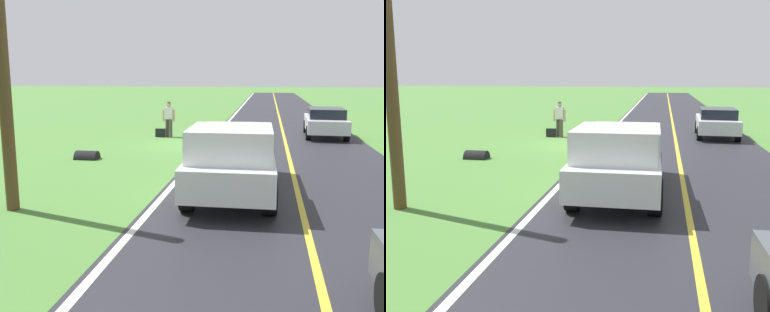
# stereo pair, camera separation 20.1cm
# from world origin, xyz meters

# --- Properties ---
(ground_plane) EXTENTS (200.00, 200.00, 0.00)m
(ground_plane) POSITION_xyz_m (0.00, 0.00, 0.00)
(ground_plane) COLOR #4C7F38
(road_surface) EXTENTS (7.03, 120.00, 0.00)m
(road_surface) POSITION_xyz_m (-4.15, 0.00, 0.00)
(road_surface) COLOR #28282D
(road_surface) RESTS_ON ground
(lane_edge_line) EXTENTS (0.16, 117.60, 0.00)m
(lane_edge_line) POSITION_xyz_m (-0.81, 0.00, 0.01)
(lane_edge_line) COLOR silver
(lane_edge_line) RESTS_ON ground
(lane_centre_line) EXTENTS (0.14, 117.60, 0.00)m
(lane_centre_line) POSITION_xyz_m (-4.15, 0.00, 0.01)
(lane_centre_line) COLOR gold
(lane_centre_line) RESTS_ON ground
(hitchhiker_walking) EXTENTS (0.62, 0.51, 1.75)m
(hitchhiker_walking) POSITION_xyz_m (1.41, -2.42, 0.98)
(hitchhiker_walking) COLOR #4C473D
(hitchhiker_walking) RESTS_ON ground
(suitcase_carried) EXTENTS (0.46, 0.20, 0.41)m
(suitcase_carried) POSITION_xyz_m (1.83, -2.34, 0.21)
(suitcase_carried) COLOR black
(suitcase_carried) RESTS_ON ground
(pickup_truck_passing) EXTENTS (2.17, 5.43, 1.82)m
(pickup_truck_passing) POSITION_xyz_m (-2.51, 7.69, 0.97)
(pickup_truck_passing) COLOR silver
(pickup_truck_passing) RESTS_ON ground
(sedan_near_oncoming) EXTENTS (2.06, 4.47, 1.41)m
(sedan_near_oncoming) POSITION_xyz_m (-6.12, -3.84, 0.75)
(sedan_near_oncoming) COLOR silver
(sedan_near_oncoming) RESTS_ON ground
(utility_pole_roadside) EXTENTS (0.28, 0.28, 7.01)m
(utility_pole_roadside) POSITION_xyz_m (2.25, 9.71, 3.51)
(utility_pole_roadside) COLOR brown
(utility_pole_roadside) RESTS_ON ground
(drainage_culvert) EXTENTS (0.80, 0.60, 0.60)m
(drainage_culvert) POSITION_xyz_m (3.05, 3.70, 0.00)
(drainage_culvert) COLOR black
(drainage_culvert) RESTS_ON ground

